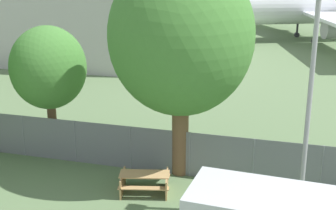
{
  "coord_description": "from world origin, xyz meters",
  "views": [
    {
      "loc": [
        4.03,
        -7.22,
        8.37
      ],
      "look_at": [
        -1.78,
        12.76,
        2.0
      ],
      "focal_mm": 50.0,
      "sensor_mm": 36.0,
      "label": 1
    }
  ],
  "objects": [
    {
      "name": "airplane",
      "position": [
        3.08,
        46.58,
        3.76
      ],
      "size": [
        40.55,
        33.24,
        11.63
      ],
      "rotation": [
        0.0,
        0.0,
        -2.73
      ],
      "color": "silver",
      "rests_on": "ground"
    },
    {
      "name": "picnic_bench_near_cabin",
      "position": [
        -1.29,
        7.93,
        0.48
      ],
      "size": [
        2.16,
        1.82,
        0.76
      ],
      "rotation": [
        0.0,
        0.0,
        0.25
      ],
      "color": "tan",
      "rests_on": "ground"
    },
    {
      "name": "tree_far_right",
      "position": [
        -0.44,
        9.93,
        5.66
      ],
      "size": [
        5.59,
        5.59,
        8.76
      ],
      "color": "brown",
      "rests_on": "ground"
    },
    {
      "name": "light_mast",
      "position": [
        4.38,
        7.81,
        4.79
      ],
      "size": [
        0.44,
        0.44,
        7.85
      ],
      "color": "#99999E",
      "rests_on": "ground"
    },
    {
      "name": "perimeter_fence",
      "position": [
        -0.0,
        9.76,
        0.95
      ],
      "size": [
        56.07,
        0.07,
        1.89
      ],
      "color": "slate",
      "rests_on": "ground"
    },
    {
      "name": "tree_behind_benches",
      "position": [
        -6.56,
        10.48,
        3.95
      ],
      "size": [
        3.33,
        3.33,
        5.8
      ],
      "color": "brown",
      "rests_on": "ground"
    }
  ]
}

